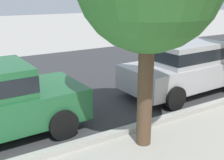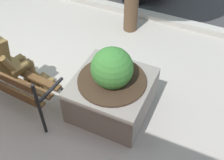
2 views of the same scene
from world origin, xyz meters
name	(u,v)px [view 2 (image 2 of 2)]	position (x,y,z in m)	size (l,w,h in m)	color
ground_plane	(23,91)	(0.00, 0.00, 0.00)	(80.00, 80.00, 0.00)	#ADA8A0
curb_stone	(102,4)	(0.00, 2.90, 0.06)	(60.00, 0.20, 0.12)	#B2AFA8
bronze_statue_seated	(9,62)	(-0.01, -0.05, 0.67)	(0.76, 0.80, 1.37)	brown
concrete_planter	(112,89)	(1.45, 0.30, 0.41)	(1.06, 1.06, 1.11)	gray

